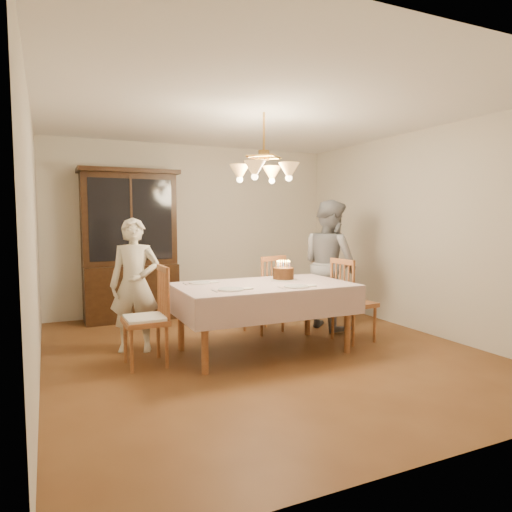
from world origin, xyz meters
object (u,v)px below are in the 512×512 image
china_hutch (130,248)px  birthday_cake (283,274)px  dining_table (264,291)px  elderly_woman (135,285)px  chair_far_side (264,298)px

china_hutch → birthday_cake: (1.39, -2.08, -0.21)m
dining_table → elderly_woman: bearing=153.8°
elderly_woman → birthday_cake: (1.62, -0.45, 0.09)m
elderly_woman → birthday_cake: elderly_woman is taller
china_hutch → elderly_woman: (-0.22, -1.62, -0.30)m
elderly_woman → birthday_cake: bearing=3.8°
chair_far_side → elderly_woman: bearing=-174.6°
birthday_cake → elderly_woman: bearing=164.3°
elderly_woman → dining_table: bearing=-6.7°
dining_table → china_hutch: 2.52m
birthday_cake → china_hutch: bearing=123.8°
dining_table → elderly_woman: (-1.28, 0.63, 0.06)m
dining_table → china_hutch: size_ratio=0.88×
china_hutch → chair_far_side: 2.15m
dining_table → chair_far_side: (0.39, 0.79, -0.24)m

